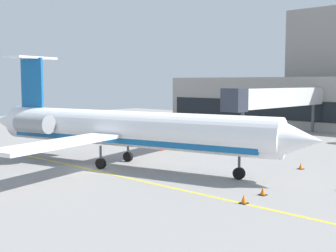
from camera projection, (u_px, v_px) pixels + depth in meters
ground at (94, 169)px, 37.33m from camera, size 120.00×120.00×0.11m
jet_bridge_west at (277, 98)px, 56.58m from camera, size 2.40×22.16×6.53m
regional_jet at (122, 129)px, 38.27m from camera, size 32.49×25.47×9.64m
baggage_tug at (218, 141)px, 48.38m from camera, size 3.19×2.21×1.90m
pushback_tractor at (114, 129)px, 59.41m from camera, size 2.41×3.55×2.07m
safety_cone_alpha at (301, 166)px, 37.15m from camera, size 0.47×0.47×0.55m
safety_cone_bravo at (263, 191)px, 28.66m from camera, size 0.47×0.47×0.55m
safety_cone_charlie at (244, 199)px, 26.70m from camera, size 0.47×0.47×0.55m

